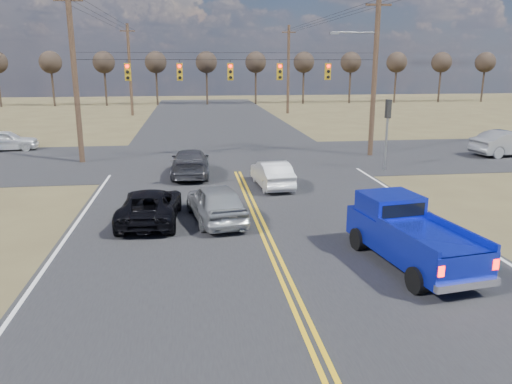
{
  "coord_description": "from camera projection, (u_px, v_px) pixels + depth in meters",
  "views": [
    {
      "loc": [
        -2.45,
        -12.62,
        5.81
      ],
      "look_at": [
        -0.3,
        3.87,
        1.5
      ],
      "focal_mm": 35.0,
      "sensor_mm": 36.0,
      "label": 1
    }
  ],
  "objects": [
    {
      "name": "dgrey_car_queue",
      "position": [
        190.0,
        163.0,
        26.3
      ],
      "size": [
        2.11,
        4.91,
        1.41
      ],
      "primitive_type": "imported",
      "rotation": [
        0.0,
        0.0,
        3.11
      ],
      "color": "#3A3A40",
      "rests_on": "ground"
    },
    {
      "name": "cross_car_west",
      "position": [
        5.0,
        140.0,
        33.89
      ],
      "size": [
        2.25,
        4.34,
        1.41
      ],
      "primitive_type": "imported",
      "rotation": [
        0.0,
        0.0,
        1.72
      ],
      "color": "white",
      "rests_on": "ground"
    },
    {
      "name": "ground",
      "position": [
        285.0,
        278.0,
        13.88
      ],
      "size": [
        160.0,
        160.0,
        0.0
      ],
      "primitive_type": "plane",
      "color": "brown",
      "rests_on": "ground"
    },
    {
      "name": "utility_poles",
      "position": [
        232.0,
        73.0,
        28.88
      ],
      "size": [
        19.6,
        58.32,
        10.0
      ],
      "color": "#473323",
      "rests_on": "ground"
    },
    {
      "name": "pickup_truck",
      "position": [
        409.0,
        235.0,
        14.66
      ],
      "size": [
        2.58,
        5.2,
        1.87
      ],
      "rotation": [
        0.0,
        0.0,
        0.15
      ],
      "color": "black",
      "rests_on": "ground"
    },
    {
      "name": "signal_gantry",
      "position": [
        239.0,
        76.0,
        29.74
      ],
      "size": [
        19.6,
        4.83,
        10.0
      ],
      "color": "#473323",
      "rests_on": "ground"
    },
    {
      "name": "road_main",
      "position": [
        245.0,
        190.0,
        23.47
      ],
      "size": [
        14.0,
        120.0,
        0.02
      ],
      "primitive_type": "cube",
      "color": "#28282B",
      "rests_on": "ground"
    },
    {
      "name": "black_suv",
      "position": [
        150.0,
        206.0,
        18.67
      ],
      "size": [
        2.32,
        4.64,
        1.26
      ],
      "primitive_type": "imported",
      "rotation": [
        0.0,
        0.0,
        3.09
      ],
      "color": "black",
      "rests_on": "ground"
    },
    {
      "name": "silver_suv",
      "position": [
        216.0,
        202.0,
        18.76
      ],
      "size": [
        2.43,
        4.53,
        1.46
      ],
      "primitive_type": "imported",
      "rotation": [
        0.0,
        0.0,
        3.31
      ],
      "color": "gray",
      "rests_on": "ground"
    },
    {
      "name": "cross_car_east_near",
      "position": [
        509.0,
        143.0,
        31.99
      ],
      "size": [
        2.52,
        5.15,
        1.63
      ],
      "primitive_type": "imported",
      "rotation": [
        0.0,
        0.0,
        1.74
      ],
      "color": "gray",
      "rests_on": "ground"
    },
    {
      "name": "white_car_queue",
      "position": [
        272.0,
        174.0,
        23.95
      ],
      "size": [
        1.65,
        4.01,
        1.29
      ],
      "primitive_type": "imported",
      "rotation": [
        0.0,
        0.0,
        3.22
      ],
      "color": "silver",
      "rests_on": "ground"
    },
    {
      "name": "road_cross",
      "position": [
        231.0,
        159.0,
        31.15
      ],
      "size": [
        120.0,
        12.0,
        0.02
      ],
      "primitive_type": "cube",
      "color": "#28282B",
      "rests_on": "ground"
    },
    {
      "name": "treeline",
      "position": [
        221.0,
        64.0,
        38.32
      ],
      "size": [
        87.0,
        117.8,
        7.4
      ],
      "color": "#33261C",
      "rests_on": "ground"
    }
  ]
}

